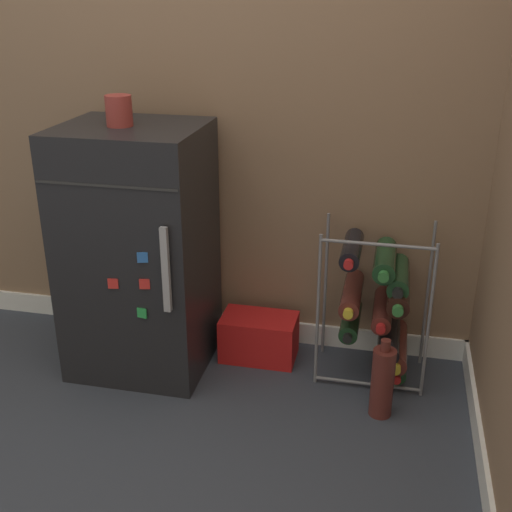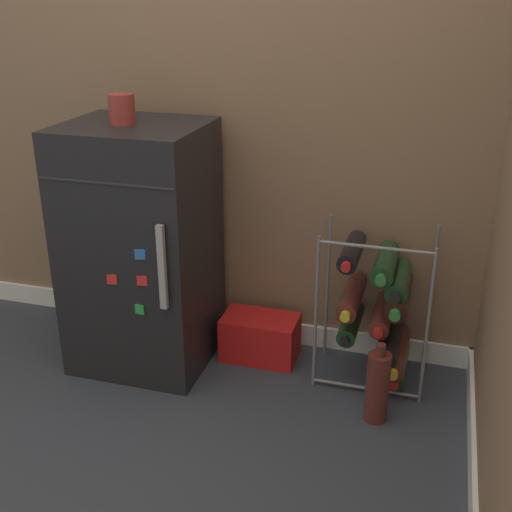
{
  "view_description": "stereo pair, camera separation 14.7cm",
  "coord_description": "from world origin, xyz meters",
  "px_view_note": "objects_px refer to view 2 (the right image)",
  "views": [
    {
      "loc": [
        0.47,
        -1.63,
        1.38
      ],
      "look_at": [
        -0.0,
        0.48,
        0.47
      ],
      "focal_mm": 45.0,
      "sensor_mm": 36.0,
      "label": 1
    },
    {
      "loc": [
        0.61,
        -1.6,
        1.38
      ],
      "look_at": [
        -0.0,
        0.48,
        0.47
      ],
      "focal_mm": 45.0,
      "sensor_mm": 36.0,
      "label": 2
    }
  ],
  "objects_px": {
    "loose_bottle_floor": "(377,387)",
    "mini_fridge": "(141,248)",
    "wine_rack": "(382,310)",
    "soda_box": "(260,337)",
    "fridge_top_cup": "(122,109)"
  },
  "relations": [
    {
      "from": "wine_rack",
      "to": "soda_box",
      "type": "distance_m",
      "value": 0.51
    },
    {
      "from": "soda_box",
      "to": "loose_bottle_floor",
      "type": "xyz_separation_m",
      "value": [
        0.49,
        -0.27,
        0.04
      ]
    },
    {
      "from": "mini_fridge",
      "to": "wine_rack",
      "type": "distance_m",
      "value": 0.93
    },
    {
      "from": "loose_bottle_floor",
      "to": "fridge_top_cup",
      "type": "bearing_deg",
      "value": 171.39
    },
    {
      "from": "wine_rack",
      "to": "fridge_top_cup",
      "type": "relative_size",
      "value": 5.73
    },
    {
      "from": "fridge_top_cup",
      "to": "loose_bottle_floor",
      "type": "distance_m",
      "value": 1.29
    },
    {
      "from": "mini_fridge",
      "to": "fridge_top_cup",
      "type": "xyz_separation_m",
      "value": [
        -0.03,
        -0.01,
        0.52
      ]
    },
    {
      "from": "loose_bottle_floor",
      "to": "mini_fridge",
      "type": "bearing_deg",
      "value": 170.33
    },
    {
      "from": "soda_box",
      "to": "loose_bottle_floor",
      "type": "bearing_deg",
      "value": -29.1
    },
    {
      "from": "mini_fridge",
      "to": "loose_bottle_floor",
      "type": "distance_m",
      "value": 1.0
    },
    {
      "from": "mini_fridge",
      "to": "loose_bottle_floor",
      "type": "bearing_deg",
      "value": -9.67
    },
    {
      "from": "wine_rack",
      "to": "fridge_top_cup",
      "type": "height_order",
      "value": "fridge_top_cup"
    },
    {
      "from": "wine_rack",
      "to": "soda_box",
      "type": "relative_size",
      "value": 2.02
    },
    {
      "from": "mini_fridge",
      "to": "loose_bottle_floor",
      "type": "xyz_separation_m",
      "value": [
        0.93,
        -0.16,
        -0.34
      ]
    },
    {
      "from": "soda_box",
      "to": "fridge_top_cup",
      "type": "distance_m",
      "value": 1.02
    }
  ]
}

